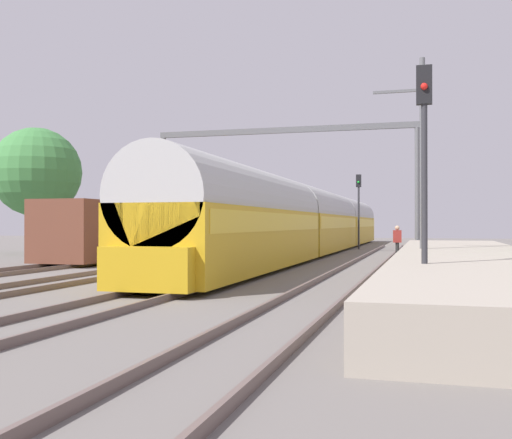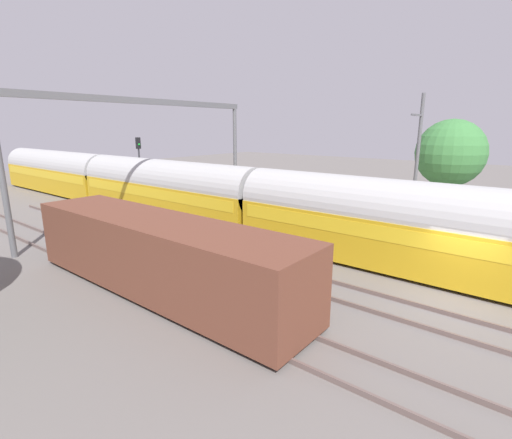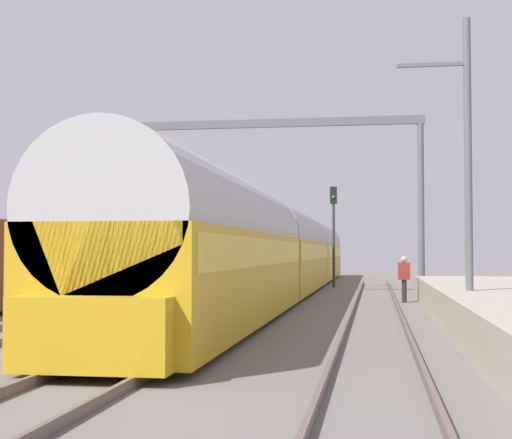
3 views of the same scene
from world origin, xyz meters
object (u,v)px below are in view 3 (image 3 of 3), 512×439
(freight_car, at_px, (22,264))
(passenger_train, at_px, (285,250))
(catenary_gantry, at_px, (238,163))
(person_crossing, at_px, (404,275))
(railway_signal_far, at_px, (334,223))

(freight_car, bearing_deg, passenger_train, 50.48)
(passenger_train, distance_m, catenary_gantry, 4.57)
(person_crossing, xyz_separation_m, catenary_gantry, (-7.19, 4.84, 4.88))
(person_crossing, bearing_deg, catenary_gantry, -46.00)
(passenger_train, xyz_separation_m, freight_car, (-8.15, -9.88, -0.50))
(passenger_train, relative_size, catenary_gantry, 2.96)
(passenger_train, height_order, railway_signal_far, railway_signal_far)
(passenger_train, height_order, freight_car, passenger_train)
(passenger_train, bearing_deg, railway_signal_far, 71.33)
(passenger_train, height_order, catenary_gantry, catenary_gantry)
(railway_signal_far, bearing_deg, passenger_train, -108.67)
(passenger_train, bearing_deg, person_crossing, -49.09)
(person_crossing, height_order, railway_signal_far, railway_signal_far)
(passenger_train, relative_size, freight_car, 3.78)
(passenger_train, xyz_separation_m, railway_signal_far, (1.92, 5.67, 1.43))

